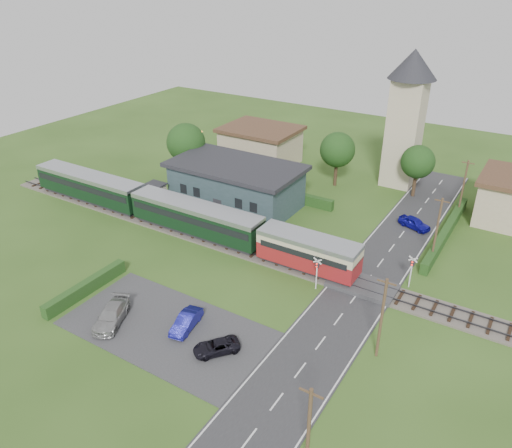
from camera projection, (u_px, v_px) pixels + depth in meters
The scene contains 31 objects.
ground at pixel (259, 267), 49.25m from camera, with size 120.00×120.00×0.00m, color #2D4C19.
railway_track at pixel (269, 257), 50.70m from camera, with size 76.00×3.20×0.49m.
road at pixel (354, 298), 44.57m from camera, with size 6.00×70.00×0.05m, color #28282B.
car_park at pixel (167, 328), 40.88m from camera, with size 17.00×9.00×0.08m, color #333335.
crossing_deck at pixel (362, 286), 45.98m from camera, with size 6.20×3.40×0.45m, color #333335.
platform at pixel (209, 220), 57.73m from camera, with size 30.00×3.00×0.45m, color gray.
equipment_hut at pixel (155, 194), 60.76m from camera, with size 2.30×2.30×2.55m.
station_building at pixel (236, 184), 60.96m from camera, with size 16.00×9.00×5.30m.
train at pixel (173, 211), 55.55m from camera, with size 43.20×2.90×3.40m.
church_tower at pixel (407, 109), 63.31m from camera, with size 6.00×6.00×17.60m.
house_west at pixel (261, 145), 73.81m from camera, with size 10.80×8.80×5.50m.
hedge_carpark at pixel (86, 288), 45.05m from camera, with size 0.80×9.00×1.20m, color #193814.
hedge_roadside at pixel (446, 232), 54.41m from camera, with size 0.80×18.00×1.20m, color #193814.
hedge_station at pixel (255, 187), 65.30m from camera, with size 22.00×0.80×1.30m, color #193814.
tree_a at pixel (186, 143), 66.66m from camera, with size 5.20×5.20×8.00m.
tree_b at pixel (337, 150), 65.21m from camera, with size 4.60×4.60×7.34m.
tree_c at pixel (418, 162), 62.22m from camera, with size 4.20×4.20×6.78m.
utility_pole_a at pixel (308, 434), 27.37m from camera, with size 1.40×0.22×7.00m.
utility_pole_b at pixel (382, 318), 36.42m from camera, with size 1.40×0.22×7.00m.
utility_pole_c at pixel (437, 230), 48.49m from camera, with size 1.40×0.22×7.00m.
utility_pole_d at pixel (463, 188), 57.54m from camera, with size 1.40×0.22×7.00m.
crossing_signal_near at pixel (317, 269), 44.96m from camera, with size 0.84×0.28×3.28m.
crossing_signal_far at pixel (412, 267), 45.22m from camera, with size 0.84×0.28×3.28m.
streetlamp_west at pixel (202, 145), 73.20m from camera, with size 0.30×0.30×5.15m.
streetlamp_east at pixel (486, 182), 60.74m from camera, with size 0.30×0.30×5.15m.
car_on_road at pixel (414, 223), 56.19m from camera, with size 1.50×3.72×1.27m, color #100E96.
car_park_blue at pixel (186, 322), 40.61m from camera, with size 1.31×3.76×1.24m, color navy.
car_park_silver at pixel (111, 315), 41.23m from camera, with size 1.92×4.72×1.37m, color gray.
car_park_dark at pixel (216, 347), 38.12m from camera, with size 1.65×3.57×0.99m, color black.
pedestrian_near at pixel (255, 224), 54.67m from camera, with size 0.58×0.38×1.59m, color gray.
pedestrian_far at pixel (158, 201), 59.87m from camera, with size 0.85×0.66×1.75m, color gray.
Camera 1 is at (21.72, -35.62, 26.51)m, focal length 35.00 mm.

